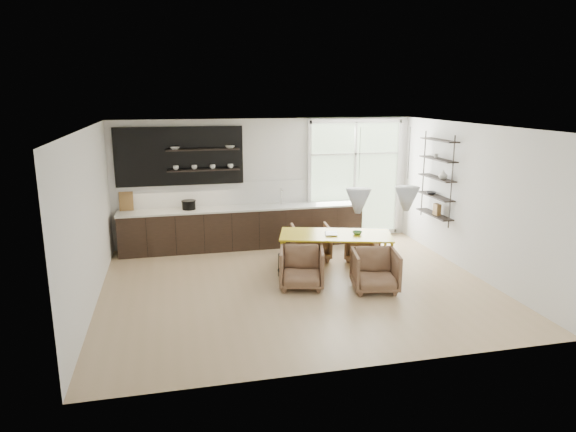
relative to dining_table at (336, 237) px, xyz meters
The scene contains 11 objects.
room 0.97m from the dining_table, 120.40° to the left, with size 7.02×6.01×2.91m.
kitchen_run 2.68m from the dining_table, 126.72° to the left, with size 5.54×0.69×2.75m.
right_shelving 2.70m from the dining_table, 14.44° to the left, with size 0.26×1.22×1.90m.
dining_table is the anchor object (origin of this frame).
armchair_back_left 1.07m from the dining_table, 103.42° to the left, with size 0.78×0.81×0.73m, color brown.
armchair_back_right 1.09m from the dining_table, 36.11° to the left, with size 0.63×0.65×0.59m, color brown.
armchair_front_left 1.09m from the dining_table, 144.51° to the right, with size 0.79×0.81×0.74m, color brown.
armchair_front_right 1.18m from the dining_table, 69.04° to the right, with size 0.79×0.81×0.74m, color brown.
wire_stool 1.08m from the dining_table, behind, with size 0.35×0.35×0.45m.
table_book 0.22m from the dining_table, behind, with size 0.23×0.32×0.03m, color white.
table_bowl 0.42m from the dining_table, 14.44° to the right, with size 0.19×0.19×0.06m, color #54874D.
Camera 1 is at (-2.16, -8.62, 3.45)m, focal length 32.00 mm.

